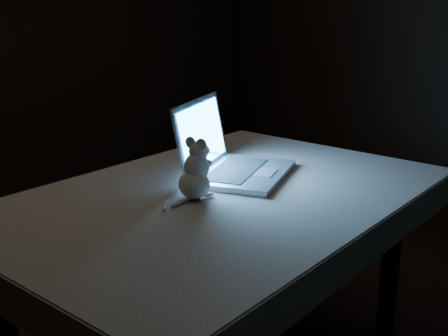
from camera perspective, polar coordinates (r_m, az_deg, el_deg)
floor at (r=2.78m, az=-9.77°, el=-16.02°), size 5.00×5.00×0.00m
table at (r=2.18m, az=-0.29°, el=-13.00°), size 1.76×1.39×0.82m
tablecloth at (r=2.05m, az=-1.88°, el=-3.79°), size 1.96×1.68×0.12m
laptop at (r=2.15m, az=2.11°, el=2.91°), size 0.57×0.56×0.29m
plush_mouse at (r=1.91m, az=-3.07°, el=-0.13°), size 0.21×0.21×0.21m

